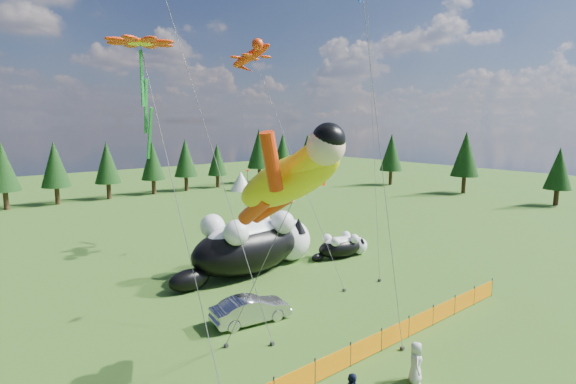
% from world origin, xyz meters
% --- Properties ---
extents(ground, '(160.00, 160.00, 0.00)m').
position_xyz_m(ground, '(0.00, 0.00, 0.00)').
color(ground, '#163C0A').
rests_on(ground, ground).
extents(safety_fence, '(22.06, 0.06, 1.10)m').
position_xyz_m(safety_fence, '(0.00, -3.00, 0.50)').
color(safety_fence, '#262626').
rests_on(safety_fence, ground).
extents(tree_line, '(90.00, 4.00, 8.00)m').
position_xyz_m(tree_line, '(0.00, 45.00, 4.00)').
color(tree_line, black).
rests_on(tree_line, ground).
extents(festival_tents, '(50.00, 3.20, 2.80)m').
position_xyz_m(festival_tents, '(11.00, 40.00, 1.40)').
color(festival_tents, white).
rests_on(festival_tents, ground).
extents(cat_large, '(11.42, 4.84, 4.13)m').
position_xyz_m(cat_large, '(2.83, 9.47, 1.96)').
color(cat_large, black).
rests_on(cat_large, ground).
extents(cat_small, '(4.89, 2.38, 1.78)m').
position_xyz_m(cat_small, '(9.87, 7.87, 0.84)').
color(cat_small, black).
rests_on(cat_small, ground).
extents(car, '(4.24, 2.02, 1.34)m').
position_xyz_m(car, '(-1.78, 3.08, 0.67)').
color(car, '#B4B3B8').
rests_on(car, ground).
extents(spectator_e, '(0.96, 0.93, 1.66)m').
position_xyz_m(spectator_e, '(0.13, -5.38, 0.83)').
color(spectator_e, beige).
rests_on(spectator_e, ground).
extents(superhero_kite, '(6.06, 7.21, 10.78)m').
position_xyz_m(superhero_kite, '(-3.80, -2.31, 8.00)').
color(superhero_kite, yellow).
rests_on(superhero_kite, ground).
extents(gecko_kite, '(3.95, 14.35, 18.67)m').
position_xyz_m(gecko_kite, '(6.15, 14.19, 14.98)').
color(gecko_kite, red).
rests_on(gecko_kite, ground).
extents(flower_kite, '(3.29, 7.81, 14.36)m').
position_xyz_m(flower_kite, '(-6.84, 3.10, 12.99)').
color(flower_kite, red).
rests_on(flower_kite, ground).
extents(diamond_kite_c, '(2.21, 4.80, 17.12)m').
position_xyz_m(diamond_kite_c, '(3.38, 0.58, 15.39)').
color(diamond_kite_c, '#0D3AC4').
rests_on(diamond_kite_c, ground).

